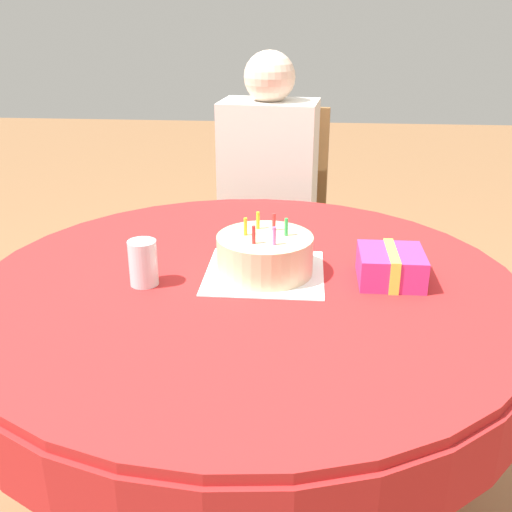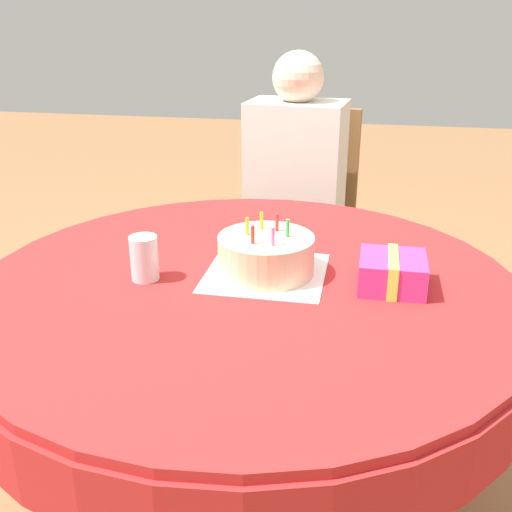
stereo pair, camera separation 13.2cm
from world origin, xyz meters
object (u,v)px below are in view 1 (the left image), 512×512
person (268,185)px  chair (272,224)px  birthday_cake (265,254)px  gift_box (391,266)px  drinking_glass (143,263)px

person → chair: bearing=90.0°
birthday_cake → gift_box: 0.28m
gift_box → birthday_cake: bearing=176.0°
person → gift_box: 0.93m
birthday_cake → drinking_glass: birthday_cake is taller
person → drinking_glass: bearing=-96.7°
chair → drinking_glass: (-0.22, -1.03, 0.27)m
gift_box → person: bearing=110.7°
birthday_cake → gift_box: birthday_cake is taller
person → gift_box: size_ratio=7.80×
person → birthday_cake: 0.85m
person → drinking_glass: person is taller
birthday_cake → gift_box: size_ratio=1.48×
chair → drinking_glass: 1.08m
drinking_glass → birthday_cake: bearing=17.6°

